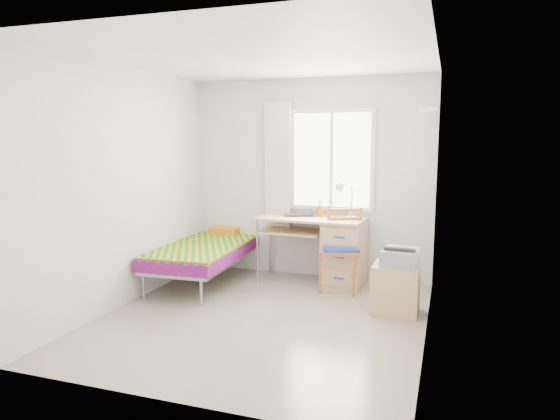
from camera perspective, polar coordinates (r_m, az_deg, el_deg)
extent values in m
plane|color=#BCAD93|center=(5.24, -1.95, -12.22)|extent=(3.50, 3.50, 0.00)
plane|color=white|center=(4.97, -2.10, 17.15)|extent=(3.50, 3.50, 0.00)
plane|color=silver|center=(6.59, 3.39, 3.59)|extent=(3.20, 0.00, 3.20)
plane|color=silver|center=(5.70, -17.24, 2.53)|extent=(0.00, 3.50, 3.50)
plane|color=silver|center=(4.62, 16.88, 1.31)|extent=(0.00, 3.50, 3.50)
cube|color=white|center=(6.49, 5.93, 5.70)|extent=(1.10, 0.04, 1.30)
cube|color=white|center=(6.48, 5.91, 5.70)|extent=(1.00, 0.02, 1.20)
cube|color=white|center=(6.47, 5.90, 5.69)|extent=(0.04, 0.02, 1.20)
cube|color=#F5E8CA|center=(6.64, -0.26, 4.93)|extent=(0.35, 0.05, 1.70)
cube|color=white|center=(6.00, 16.64, 10.94)|extent=(0.20, 0.32, 0.03)
cube|color=gray|center=(6.47, -8.33, -5.26)|extent=(0.96, 1.98, 0.06)
cube|color=red|center=(6.45, -8.34, -4.59)|extent=(1.00, 2.01, 0.14)
cube|color=gold|center=(6.42, -8.44, -3.95)|extent=(0.98, 1.88, 0.03)
cube|color=tan|center=(7.26, -4.98, -1.71)|extent=(0.94, 0.09, 0.54)
cube|color=orange|center=(7.04, -6.23, -2.31)|extent=(0.40, 0.35, 0.10)
cylinder|color=gray|center=(5.97, -15.34, -8.35)|extent=(0.04, 0.04, 0.31)
cylinder|color=gray|center=(7.14, -2.45, -5.36)|extent=(0.04, 0.04, 0.31)
cube|color=tan|center=(6.31, 3.56, -0.98)|extent=(1.37, 0.67, 0.03)
cube|color=tan|center=(6.29, 7.38, -4.95)|extent=(0.50, 0.62, 0.81)
cube|color=tan|center=(6.40, 1.42, -2.42)|extent=(0.85, 0.61, 0.02)
cylinder|color=gray|center=(6.34, -2.61, -4.78)|extent=(0.03, 0.03, 0.81)
cylinder|color=gray|center=(6.81, -1.03, -3.87)|extent=(0.03, 0.03, 0.81)
cube|color=#AE4D21|center=(6.03, 6.93, -4.67)|extent=(0.55, 0.55, 0.04)
cube|color=navy|center=(6.02, 6.94, -4.36)|extent=(0.52, 0.52, 0.04)
cube|color=#AE4D21|center=(6.16, 7.36, -1.50)|extent=(0.38, 0.15, 0.44)
cylinder|color=#AE4D21|center=(5.94, 4.63, -7.26)|extent=(0.03, 0.03, 0.49)
cylinder|color=#AE4D21|center=(6.18, 9.10, -4.29)|extent=(0.04, 0.04, 1.00)
cube|color=tan|center=(5.44, 13.10, -8.76)|extent=(0.48, 0.43, 0.52)
cube|color=tan|center=(5.43, 10.59, -7.41)|extent=(0.01, 0.38, 0.19)
cube|color=tan|center=(5.50, 10.53, -9.59)|extent=(0.01, 0.38, 0.19)
cube|color=#93959A|center=(5.34, 13.60, -5.27)|extent=(0.39, 0.44, 0.17)
cube|color=black|center=(5.32, 13.63, -4.38)|extent=(0.31, 0.36, 0.02)
imported|color=black|center=(6.35, 2.26, -0.63)|extent=(0.47, 0.39, 0.03)
cylinder|color=orange|center=(6.43, 4.59, -0.15)|extent=(0.11, 0.11, 0.12)
cylinder|color=white|center=(6.22, 8.14, -0.88)|extent=(0.12, 0.12, 0.03)
cylinder|color=white|center=(6.20, 8.17, 0.64)|extent=(0.02, 0.13, 0.31)
cylinder|color=white|center=(6.10, 7.88, 2.06)|extent=(0.14, 0.27, 0.12)
cone|color=white|center=(6.02, 6.95, 2.32)|extent=(0.16, 0.18, 0.15)
imported|color=gray|center=(6.42, 2.29, -2.92)|extent=(0.23, 0.28, 0.02)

